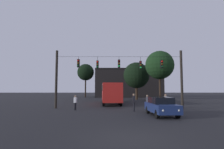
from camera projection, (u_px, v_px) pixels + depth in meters
ground_plane at (117, 101)px, 32.45m from camera, size 168.00×168.00×0.00m
overhead_signal_span at (120, 74)px, 21.18m from camera, size 14.83×0.44×6.71m
city_bus at (111, 91)px, 27.72m from camera, size 3.16×11.13×3.00m
car_near_right at (162, 106)px, 15.20m from camera, size 2.04×4.42×1.52m
pedestrian_crossing_left at (166, 101)px, 18.65m from camera, size 0.24×0.36×1.68m
pedestrian_crossing_center at (134, 101)px, 17.97m from camera, size 0.25×0.37×1.74m
pedestrian_crossing_right at (148, 101)px, 19.62m from camera, size 0.29×0.39×1.57m
pedestrian_near_bus at (76, 102)px, 19.27m from camera, size 0.31×0.40×1.54m
corner_building at (129, 83)px, 51.08m from camera, size 17.91×8.36×7.72m
tree_left_silhouette at (137, 75)px, 38.42m from camera, size 5.47×5.47×7.84m
tree_behind_building at (86, 72)px, 49.68m from camera, size 4.52×4.52×9.05m
tree_right_far at (160, 65)px, 33.37m from camera, size 5.21×5.21×9.20m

